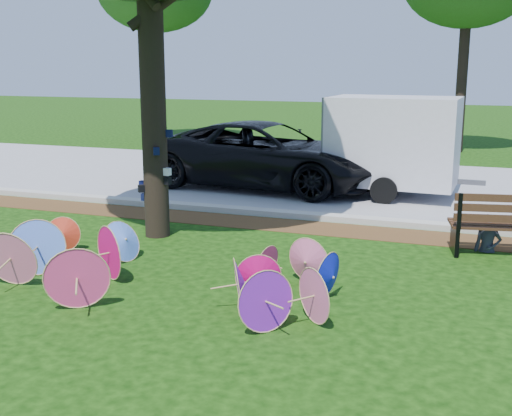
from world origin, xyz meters
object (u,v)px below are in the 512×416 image
at_px(black_van, 267,155).
at_px(cargo_trailer, 393,141).
at_px(park_bench, 512,223).
at_px(person_left, 490,216).
at_px(parasol_pile, 153,264).

relative_size(black_van, cargo_trailer, 2.05).
height_order(black_van, park_bench, black_van).
bearing_deg(park_bench, black_van, 132.79).
relative_size(park_bench, person_left, 1.65).
xyz_separation_m(cargo_trailer, park_bench, (2.50, -4.14, -0.78)).
bearing_deg(black_van, park_bench, -121.04).
bearing_deg(cargo_trailer, park_bench, -56.51).
relative_size(parasol_pile, cargo_trailer, 1.85).
bearing_deg(cargo_trailer, person_left, -59.91).
height_order(cargo_trailer, person_left, cargo_trailer).
bearing_deg(parasol_pile, person_left, 39.10).
bearing_deg(parasol_pile, park_bench, 36.54).
height_order(parasol_pile, cargo_trailer, cargo_trailer).
xyz_separation_m(black_van, cargo_trailer, (3.10, -0.03, 0.49)).
height_order(cargo_trailer, park_bench, cargo_trailer).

